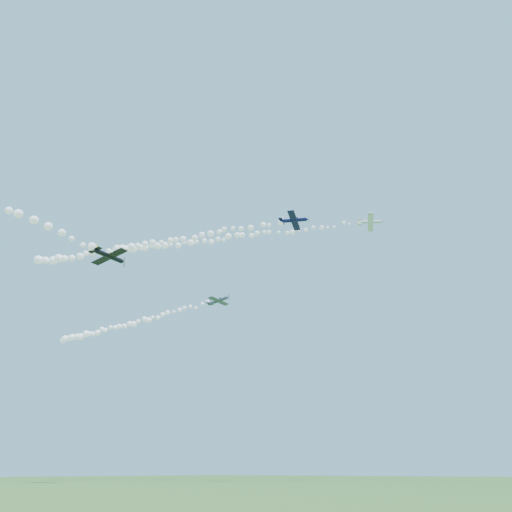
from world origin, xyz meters
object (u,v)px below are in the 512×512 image
Objects in this scene: plane_white at (370,222)px; plane_grey at (218,301)px; plane_navy at (294,220)px; plane_black at (109,256)px.

plane_white reaches higher than plane_grey.
plane_navy is 0.84× the size of plane_black.
plane_navy reaches higher than plane_grey.
plane_black is (6.57, -39.12, -4.04)m from plane_grey.
plane_grey is (-33.48, 13.48, -6.68)m from plane_navy.
plane_grey is at bearing 4.09° from plane_black.
plane_white is 60.29m from plane_black.
plane_white is 0.85× the size of plane_navy.
plane_white reaches higher than plane_black.
plane_navy reaches higher than plane_black.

